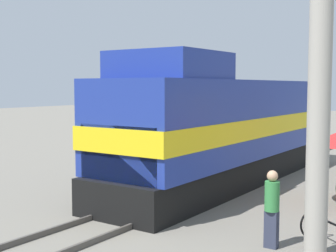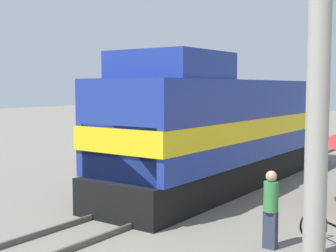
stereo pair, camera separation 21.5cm
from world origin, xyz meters
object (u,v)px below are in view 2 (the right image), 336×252
(bicycle, at_px, (334,234))
(utility_pole, at_px, (320,6))
(person_bystander, at_px, (271,206))
(locomotive, at_px, (229,128))

(bicycle, bearing_deg, utility_pole, 23.82)
(person_bystander, height_order, bicycle, person_bystander)
(bicycle, bearing_deg, person_bystander, -22.94)
(locomotive, xyz_separation_m, bicycle, (5.52, -5.38, -1.72))
(utility_pole, height_order, bicycle, utility_pole)
(locomotive, distance_m, utility_pole, 8.75)
(locomotive, height_order, utility_pole, utility_pole)
(utility_pole, bearing_deg, person_bystander, 175.12)
(locomotive, bearing_deg, bicycle, -44.25)
(utility_pole, bearing_deg, locomotive, 130.95)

